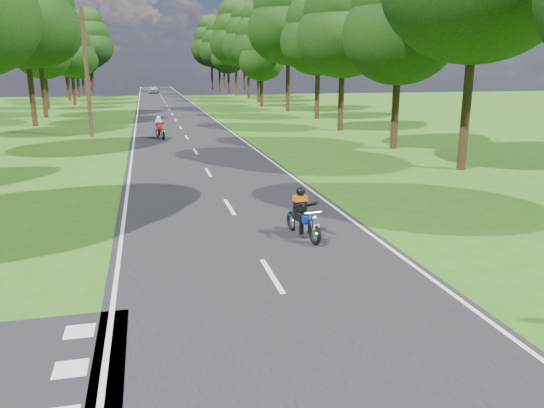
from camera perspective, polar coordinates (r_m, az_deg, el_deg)
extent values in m
plane|color=#2E5714|center=(9.90, 2.69, -12.06)|extent=(160.00, 160.00, 0.00)
cube|color=black|center=(58.72, -10.98, 9.95)|extent=(7.00, 140.00, 0.02)
cube|color=silver|center=(11.66, -0.02, -7.68)|extent=(0.12, 2.00, 0.01)
cube|color=silver|center=(17.26, -4.59, -0.31)|extent=(0.12, 2.00, 0.01)
cube|color=silver|center=(23.07, -6.88, 3.41)|extent=(0.12, 2.00, 0.01)
cube|color=silver|center=(28.95, -8.25, 5.63)|extent=(0.12, 2.00, 0.01)
cube|color=silver|center=(34.87, -9.16, 7.09)|extent=(0.12, 2.00, 0.01)
cube|color=silver|center=(40.82, -9.81, 8.12)|extent=(0.12, 2.00, 0.01)
cube|color=silver|center=(46.78, -10.30, 8.89)|extent=(0.12, 2.00, 0.01)
cube|color=silver|center=(52.75, -10.67, 9.49)|extent=(0.12, 2.00, 0.01)
cube|color=silver|center=(58.72, -10.98, 9.97)|extent=(0.12, 2.00, 0.01)
cube|color=silver|center=(64.70, -11.22, 10.35)|extent=(0.12, 2.00, 0.01)
cube|color=silver|center=(70.69, -11.43, 10.67)|extent=(0.12, 2.00, 0.01)
cube|color=silver|center=(76.67, -11.60, 10.95)|extent=(0.12, 2.00, 0.01)
cube|color=silver|center=(82.66, -11.75, 11.18)|extent=(0.12, 2.00, 0.01)
cube|color=silver|center=(88.65, -11.88, 11.38)|extent=(0.12, 2.00, 0.01)
cube|color=silver|center=(94.64, -11.99, 11.55)|extent=(0.12, 2.00, 0.01)
cube|color=silver|center=(100.63, -12.09, 11.71)|extent=(0.12, 2.00, 0.01)
cube|color=silver|center=(106.63, -12.18, 11.84)|extent=(0.12, 2.00, 0.01)
cube|color=silver|center=(112.62, -12.26, 11.97)|extent=(0.12, 2.00, 0.01)
cube|color=silver|center=(118.61, -12.33, 12.08)|extent=(0.12, 2.00, 0.01)
cube|color=silver|center=(124.61, -12.40, 12.17)|extent=(0.12, 2.00, 0.01)
cube|color=silver|center=(58.68, -14.24, 9.79)|extent=(0.10, 140.00, 0.01)
cube|color=silver|center=(58.95, -7.72, 10.11)|extent=(0.10, 140.00, 0.01)
cube|color=silver|center=(8.89, -20.85, -16.23)|extent=(0.50, 0.50, 0.01)
cube|color=silver|center=(9.94, -19.99, -12.74)|extent=(0.50, 0.50, 0.01)
cylinder|color=black|center=(44.94, -24.37, 10.37)|extent=(0.40, 0.40, 4.32)
ellipsoid|color=black|center=(44.99, -25.11, 17.11)|extent=(7.56, 7.56, 6.42)
cylinder|color=black|center=(52.39, -23.35, 10.93)|extent=(0.40, 0.40, 4.40)
ellipsoid|color=black|center=(52.44, -23.96, 16.83)|extent=(7.71, 7.71, 6.55)
ellipsoid|color=black|center=(52.62, -24.22, 19.15)|extent=(6.60, 6.60, 5.61)
cylinder|color=black|center=(62.18, -23.06, 10.79)|extent=(0.40, 0.40, 3.20)
ellipsoid|color=black|center=(62.13, -23.43, 14.41)|extent=(5.60, 5.60, 4.76)
ellipsoid|color=black|center=(62.17, -23.57, 15.84)|extent=(4.80, 4.80, 4.08)
ellipsoid|color=black|center=(62.26, -23.73, 17.26)|extent=(3.60, 3.60, 3.06)
cylinder|color=black|center=(69.21, -20.53, 11.30)|extent=(0.40, 0.40, 3.22)
ellipsoid|color=black|center=(69.17, -20.83, 14.57)|extent=(5.64, 5.64, 4.79)
ellipsoid|color=black|center=(69.21, -20.95, 15.86)|extent=(4.83, 4.83, 4.11)
ellipsoid|color=black|center=(69.29, -21.07, 17.15)|extent=(3.62, 3.62, 3.08)
cylinder|color=black|center=(77.09, -21.02, 11.64)|extent=(0.40, 0.40, 3.61)
ellipsoid|color=black|center=(77.07, -21.33, 14.93)|extent=(6.31, 6.31, 5.37)
ellipsoid|color=black|center=(77.13, -21.45, 16.23)|extent=(5.41, 5.41, 4.60)
ellipsoid|color=black|center=(77.23, -21.58, 17.53)|extent=(4.06, 4.06, 3.45)
cylinder|color=black|center=(84.83, -20.08, 11.58)|extent=(0.40, 0.40, 2.67)
ellipsoid|color=black|center=(84.78, -20.28, 13.79)|extent=(4.67, 4.67, 3.97)
ellipsoid|color=black|center=(84.79, -20.36, 14.67)|extent=(4.00, 4.00, 3.40)
ellipsoid|color=black|center=(84.82, -20.44, 15.54)|extent=(3.00, 3.00, 2.55)
cylinder|color=black|center=(93.95, -19.62, 11.95)|extent=(0.40, 0.40, 3.09)
ellipsoid|color=black|center=(93.91, -19.83, 14.26)|extent=(5.40, 5.40, 4.59)
ellipsoid|color=black|center=(93.94, -19.91, 15.17)|extent=(4.63, 4.63, 3.93)
ellipsoid|color=black|center=(93.99, -19.99, 16.09)|extent=(3.47, 3.47, 2.95)
cylinder|color=black|center=(100.33, -18.73, 12.53)|extent=(0.40, 0.40, 4.48)
ellipsoid|color=black|center=(100.36, -18.99, 15.67)|extent=(7.84, 7.84, 6.66)
ellipsoid|color=black|center=(100.45, -19.10, 16.91)|extent=(6.72, 6.72, 5.71)
ellipsoid|color=black|center=(100.60, -19.20, 18.15)|extent=(5.04, 5.04, 4.28)
cylinder|color=black|center=(109.36, -18.87, 12.53)|extent=(0.40, 0.40, 4.09)
ellipsoid|color=black|center=(109.37, -19.09, 15.16)|extent=(7.16, 7.16, 6.09)
ellipsoid|color=black|center=(109.44, -19.18, 16.20)|extent=(6.14, 6.14, 5.22)
ellipsoid|color=black|center=(109.54, -19.27, 17.24)|extent=(4.61, 4.61, 3.92)
cylinder|color=black|center=(24.83, 20.08, 8.69)|extent=(0.40, 0.40, 4.56)
cylinder|color=black|center=(30.44, 13.08, 9.10)|extent=(0.40, 0.40, 3.49)
ellipsoid|color=black|center=(30.36, 13.56, 17.20)|extent=(6.12, 6.12, 5.20)
ellipsoid|color=black|center=(30.50, 13.76, 20.40)|extent=(5.24, 5.24, 4.46)
cylinder|color=black|center=(38.63, 7.41, 10.57)|extent=(0.40, 0.40, 3.69)
ellipsoid|color=black|center=(38.59, 7.64, 17.32)|extent=(6.46, 6.46, 5.49)
ellipsoid|color=black|center=(38.72, 7.74, 19.98)|extent=(5.54, 5.54, 4.71)
cylinder|color=black|center=(47.32, 4.88, 11.38)|extent=(0.40, 0.40, 3.74)
ellipsoid|color=black|center=(47.29, 5.01, 16.96)|extent=(6.55, 6.55, 5.57)
ellipsoid|color=black|center=(47.41, 5.06, 19.17)|extent=(5.62, 5.62, 4.77)
cylinder|color=black|center=(55.12, 1.70, 12.33)|extent=(0.40, 0.40, 4.64)
ellipsoid|color=black|center=(55.20, 1.75, 18.27)|extent=(8.12, 8.12, 6.91)
ellipsoid|color=black|center=(55.40, 1.77, 20.61)|extent=(6.96, 6.96, 5.92)
cylinder|color=black|center=(61.88, -1.12, 11.77)|extent=(0.40, 0.40, 2.91)
ellipsoid|color=black|center=(61.81, -1.14, 15.09)|extent=(5.09, 5.09, 4.33)
ellipsoid|color=black|center=(61.84, -1.14, 16.40)|extent=(4.36, 4.36, 3.71)
ellipsoid|color=black|center=(61.91, -1.15, 17.71)|extent=(3.27, 3.27, 2.78)
cylinder|color=black|center=(69.42, -1.45, 12.47)|extent=(0.40, 0.40, 3.88)
ellipsoid|color=black|center=(69.42, -1.47, 16.41)|extent=(6.78, 6.78, 5.77)
ellipsoid|color=black|center=(69.50, -1.49, 17.96)|extent=(5.81, 5.81, 4.94)
ellipsoid|color=black|center=(69.64, -1.50, 19.52)|extent=(4.36, 4.36, 3.71)
cylinder|color=black|center=(77.79, -2.52, 12.79)|extent=(0.40, 0.40, 4.18)
ellipsoid|color=black|center=(77.80, -2.56, 16.58)|extent=(7.31, 7.31, 6.21)
ellipsoid|color=black|center=(77.90, -2.58, 18.08)|extent=(6.27, 6.27, 5.33)
ellipsoid|color=black|center=(78.05, -2.60, 19.57)|extent=(4.70, 4.70, 4.00)
cylinder|color=black|center=(86.55, -3.86, 13.10)|extent=(0.40, 0.40, 4.63)
ellipsoid|color=black|center=(86.60, -3.93, 16.87)|extent=(8.11, 8.11, 6.89)
ellipsoid|color=black|center=(86.72, -3.96, 18.36)|extent=(6.95, 6.95, 5.91)
ellipsoid|color=black|center=(86.90, -3.98, 19.85)|extent=(5.21, 5.21, 4.43)
cylinder|color=black|center=(93.74, -4.68, 12.80)|extent=(0.40, 0.40, 3.36)
ellipsoid|color=black|center=(93.71, -4.74, 15.33)|extent=(5.88, 5.88, 5.00)
ellipsoid|color=black|center=(93.75, -4.76, 16.33)|extent=(5.04, 5.04, 4.29)
ellipsoid|color=black|center=(93.81, -4.78, 17.33)|extent=(3.78, 3.78, 3.21)
cylinder|color=black|center=(100.80, -5.64, 13.10)|extent=(0.40, 0.40, 4.09)
ellipsoid|color=black|center=(100.81, -5.72, 15.96)|extent=(7.15, 7.15, 6.08)
ellipsoid|color=black|center=(100.88, -5.75, 17.09)|extent=(6.13, 6.13, 5.21)
ellipsoid|color=black|center=(100.99, -5.78, 18.22)|extent=(4.60, 4.60, 3.91)
cylinder|color=black|center=(108.43, -6.46, 13.28)|extent=(0.40, 0.40, 4.48)
ellipsoid|color=black|center=(108.46, -6.55, 16.20)|extent=(7.84, 7.84, 6.66)
ellipsoid|color=black|center=(108.55, -6.58, 17.35)|extent=(6.72, 6.72, 5.71)
ellipsoid|color=black|center=(108.68, -6.62, 18.50)|extent=(5.04, 5.04, 4.28)
cylinder|color=black|center=(119.09, -19.29, 12.53)|extent=(0.40, 0.40, 3.84)
ellipsoid|color=black|center=(119.09, -19.48, 14.80)|extent=(6.72, 6.72, 5.71)
ellipsoid|color=black|center=(119.14, -19.56, 15.70)|extent=(5.76, 5.76, 4.90)
ellipsoid|color=black|center=(119.21, -19.64, 16.59)|extent=(4.32, 4.32, 3.67)
cylinder|color=black|center=(121.79, -5.15, 13.37)|extent=(0.40, 0.40, 4.16)
ellipsoid|color=black|center=(121.80, -5.20, 15.78)|extent=(7.28, 7.28, 6.19)
ellipsoid|color=black|center=(121.86, -5.23, 16.73)|extent=(6.24, 6.24, 5.30)
ellipsoid|color=black|center=(121.96, -5.25, 17.68)|extent=(4.68, 4.68, 3.98)
cylinder|color=black|center=(104.42, -21.19, 12.11)|extent=(0.40, 0.40, 3.52)
ellipsoid|color=black|center=(104.40, -21.41, 14.48)|extent=(6.16, 6.16, 5.24)
ellipsoid|color=black|center=(104.44, -21.50, 15.42)|extent=(5.28, 5.28, 4.49)
ellipsoid|color=black|center=(104.51, -21.59, 16.35)|extent=(3.96, 3.96, 3.37)
cylinder|color=black|center=(108.29, -2.98, 13.35)|extent=(0.40, 0.40, 4.48)
ellipsoid|color=black|center=(108.32, -3.02, 16.27)|extent=(7.84, 7.84, 6.66)
ellipsoid|color=black|center=(108.41, -3.03, 17.42)|extent=(6.72, 6.72, 5.71)
ellipsoid|color=black|center=(108.54, -3.05, 18.57)|extent=(5.04, 5.04, 4.28)
cylinder|color=#382616|center=(36.68, -19.30, 13.07)|extent=(0.26, 0.26, 8.00)
cube|color=#382616|center=(36.79, -19.75, 18.20)|extent=(1.20, 0.10, 0.10)
imported|color=#B3B5BB|center=(96.16, -12.57, 11.94)|extent=(2.21, 3.91, 1.25)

